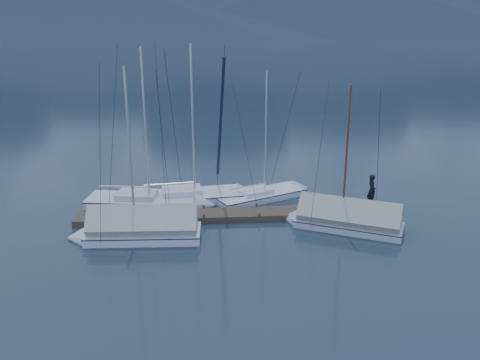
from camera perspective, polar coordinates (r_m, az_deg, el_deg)
name	(u,v)px	position (r m, az deg, el deg)	size (l,w,h in m)	color
ground	(243,232)	(26.52, 0.33, -5.88)	(1000.00, 1000.00, 0.00)	#15212F
dock	(240,216)	(28.31, 0.00, -4.02)	(18.00, 1.50, 0.54)	#382D23
mooring_posts	(231,212)	(28.19, -1.02, -3.60)	(15.12, 1.52, 0.35)	#382D23
sailboat_open_left	(159,203)	(30.36, -9.11, -2.54)	(7.84, 3.52, 10.05)	silver
sailboat_open_mid	(204,197)	(31.01, -4.09, -1.89)	(7.90, 3.42, 10.17)	silver
sailboat_open_right	(271,194)	(31.50, 3.49, -1.61)	(6.59, 4.39, 8.51)	silver
sailboat_covered_near	(339,220)	(27.46, 11.11, -4.42)	(6.64, 4.55, 8.37)	silver
sailboat_covered_far	(133,230)	(26.15, -11.94, -5.57)	(6.79, 2.86, 9.42)	white
person	(372,190)	(29.66, 14.56, -1.15)	(0.69, 0.45, 1.89)	black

